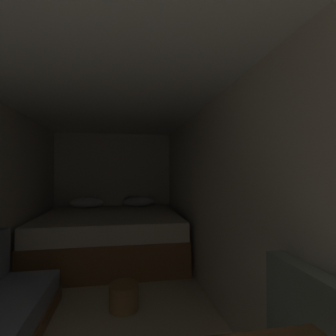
{
  "coord_description": "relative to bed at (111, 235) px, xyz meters",
  "views": [
    {
      "loc": [
        0.2,
        -0.23,
        1.36
      ],
      "look_at": [
        0.72,
        2.72,
        1.41
      ],
      "focal_mm": 26.82,
      "sensor_mm": 36.0,
      "label": 1
    }
  ],
  "objects": [
    {
      "name": "ceiling_slab",
      "position": [
        0.0,
        -1.71,
        1.79
      ],
      "size": [
        2.33,
        5.37,
        0.05
      ],
      "primitive_type": "cube",
      "color": "white",
      "rests_on": "wall_left"
    },
    {
      "name": "wall_back",
      "position": [
        0.0,
        1.0,
        0.7
      ],
      "size": [
        2.33,
        0.05,
        2.13
      ],
      "primitive_type": "cube",
      "color": "beige",
      "rests_on": "ground"
    },
    {
      "name": "wall_right",
      "position": [
        1.14,
        -1.71,
        0.7
      ],
      "size": [
        0.05,
        5.37,
        2.13
      ],
      "primitive_type": "cube",
      "color": "beige",
      "rests_on": "ground"
    },
    {
      "name": "bed",
      "position": [
        0.0,
        0.0,
        0.0
      ],
      "size": [
        2.11,
        1.89,
        0.89
      ],
      "color": "olive",
      "rests_on": "ground"
    },
    {
      "name": "ground_plane",
      "position": [
        0.0,
        -1.71,
        -0.36
      ],
      "size": [
        7.37,
        7.37,
        0.0
      ],
      "primitive_type": "plane",
      "color": "beige"
    },
    {
      "name": "wicker_basket",
      "position": [
        0.2,
        -1.53,
        -0.24
      ],
      "size": [
        0.29,
        0.29,
        0.25
      ],
      "color": "olive",
      "rests_on": "ground"
    }
  ]
}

